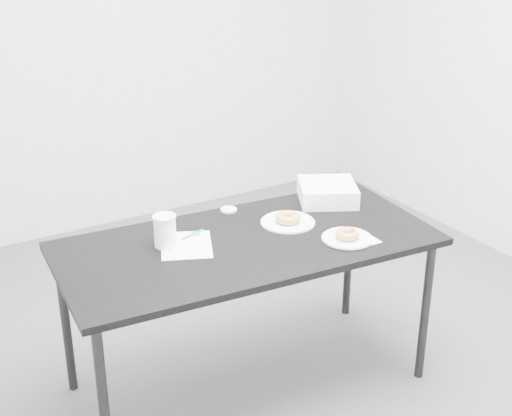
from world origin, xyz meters
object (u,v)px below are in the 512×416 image
pen (192,234)px  donut_far (288,218)px  plate_near (347,238)px  donut_near (347,234)px  bakery_box (327,192)px  coffee_cup (165,231)px  table (247,252)px  plate_far (288,222)px  scorecard (186,245)px

pen → donut_far: bearing=-32.5°
plate_near → donut_far: size_ratio=1.91×
donut_near → bakery_box: bearing=65.1°
pen → donut_far: size_ratio=1.07×
donut_far → coffee_cup: coffee_cup is taller
pen → donut_near: 0.70m
pen → donut_near: donut_near is taller
pen → table: bearing=-61.5°
table → plate_far: size_ratio=6.78×
table → plate_near: size_ratio=7.58×
pen → plate_near: size_ratio=0.56×
donut_far → table: bearing=-165.8°
table → plate_near: (0.39, -0.22, 0.06)m
donut_far → plate_far: bearing=0.0°
pen → plate_near: pen is taller
plate_near → bakery_box: 0.46m
plate_near → coffee_cup: (-0.72, 0.36, 0.07)m
plate_far → donut_far: bearing=0.0°
pen → bakery_box: bearing=-17.7°
table → donut_far: donut_far is taller
scorecard → donut_far: 0.52m
plate_near → table: bearing=150.2°
table → bakery_box: bakery_box is taller
donut_near → donut_far: (-0.13, 0.29, -0.00)m
pen → scorecard: bearing=-150.7°
donut_near → plate_far: (-0.13, 0.29, -0.02)m
bakery_box → coffee_cup: bearing=-149.3°
pen → plate_near: 0.70m
donut_near → bakery_box: (0.19, 0.41, 0.02)m
scorecard → pen: 0.10m
donut_near → bakery_box: size_ratio=0.39×
pen → plate_far: size_ratio=0.50×
donut_near → donut_far: 0.32m
plate_near → coffee_cup: bearing=153.5°
donut_near → plate_near: bearing=0.0°
table → scorecard: (-0.25, 0.10, 0.06)m
scorecard → plate_far: size_ratio=1.09×
plate_near → plate_far: bearing=114.1°
scorecard → plate_far: bearing=20.3°
plate_near → plate_far: plate_near is taller
plate_near → scorecard: bearing=153.6°
donut_far → donut_near: bearing=-65.9°
pen → plate_far: (0.45, -0.11, -0.00)m
plate_near → donut_far: (-0.13, 0.29, 0.02)m
pen → bakery_box: bakery_box is taller
table → pen: pen is taller
pen → donut_far: donut_far is taller
table → donut_far: bearing=18.9°
donut_far → coffee_cup: bearing=173.0°
scorecard → donut_far: bearing=20.3°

